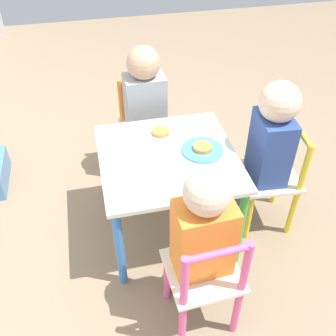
{
  "coord_description": "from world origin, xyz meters",
  "views": [
    {
      "loc": [
        -1.27,
        0.28,
        1.49
      ],
      "look_at": [
        0.0,
        0.0,
        0.39
      ],
      "focal_mm": 42.0,
      "sensor_mm": 36.0,
      "label": 1
    }
  ],
  "objects": [
    {
      "name": "ground_plane",
      "position": [
        0.0,
        0.0,
        0.0
      ],
      "size": [
        6.0,
        6.0,
        0.0
      ],
      "primitive_type": "plane",
      "color": "#8C755B"
    },
    {
      "name": "kids_table",
      "position": [
        0.0,
        0.0,
        0.39
      ],
      "size": [
        0.58,
        0.58,
        0.46
      ],
      "color": "silver",
      "rests_on": "ground_plane"
    },
    {
      "name": "chair_yellow",
      "position": [
        -0.04,
        -0.49,
        0.26
      ],
      "size": [
        0.28,
        0.28,
        0.53
      ],
      "rotation": [
        0.0,
        0.0,
        -3.22
      ],
      "color": "silver",
      "rests_on": "ground_plane"
    },
    {
      "name": "plate_right",
      "position": [
        0.15,
        0.0,
        0.47
      ],
      "size": [
        0.17,
        0.17,
        0.03
      ],
      "color": "white",
      "rests_on": "kids_table"
    },
    {
      "name": "child_left",
      "position": [
        -0.43,
        -0.02,
        0.44
      ],
      "size": [
        0.22,
        0.21,
        0.74
      ],
      "rotation": [
        0.0,
        0.0,
        -4.66
      ],
      "color": "#38383D",
      "rests_on": "ground_plane"
    },
    {
      "name": "chair_pink",
      "position": [
        -0.49,
        -0.03,
        0.26
      ],
      "size": [
        0.27,
        0.27,
        0.53
      ],
      "rotation": [
        0.0,
        0.0,
        -4.66
      ],
      "color": "silver",
      "rests_on": "ground_plane"
    },
    {
      "name": "child_right",
      "position": [
        0.43,
        0.02,
        0.45
      ],
      "size": [
        0.22,
        0.21,
        0.75
      ],
      "rotation": [
        0.0,
        0.0,
        -1.53
      ],
      "color": "#38383D",
      "rests_on": "ground_plane"
    },
    {
      "name": "child_front",
      "position": [
        -0.03,
        -0.43,
        0.47
      ],
      "size": [
        0.21,
        0.22,
        0.77
      ],
      "rotation": [
        0.0,
        0.0,
        -3.22
      ],
      "color": "#4C608E",
      "rests_on": "ground_plane"
    },
    {
      "name": "chair_orange",
      "position": [
        0.49,
        0.02,
        0.26
      ],
      "size": [
        0.27,
        0.27,
        0.53
      ],
      "rotation": [
        0.0,
        0.0,
        -1.53
      ],
      "color": "silver",
      "rests_on": "ground_plane"
    },
    {
      "name": "plate_front",
      "position": [
        -0.0,
        -0.15,
        0.47
      ],
      "size": [
        0.18,
        0.18,
        0.03
      ],
      "color": "#4C9EE0",
      "rests_on": "kids_table"
    }
  ]
}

